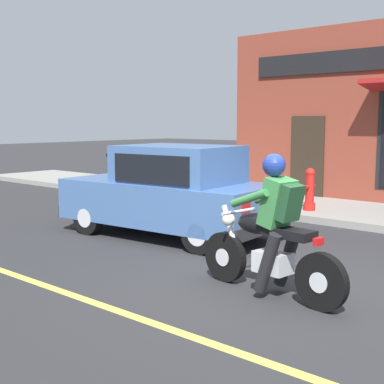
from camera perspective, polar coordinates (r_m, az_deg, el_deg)
The scene contains 6 objects.
ground_plane at distance 6.57m, azimuth 9.25°, elevation -10.02°, with size 80.00×80.00×0.00m, color #2B2B2D.
sidewalk_curb at distance 12.39m, azimuth 10.09°, elevation -1.40°, with size 2.60×22.00×0.14m, color gray.
lane_stripe at distance 7.47m, azimuth -18.98°, elevation -8.15°, with size 0.12×19.80×0.01m, color #D1C64C.
motorcycle_with_rider at distance 6.11m, azimuth 8.47°, elevation -4.76°, with size 0.62×2.02×1.62m.
car_hatchback at distance 9.15m, azimuth -2.35°, elevation -0.03°, with size 1.96×3.91×1.57m.
fire_hydrant at distance 11.29m, azimuth 12.45°, elevation 0.25°, with size 0.36×0.24×0.88m.
Camera 1 is at (-5.34, -3.27, 1.97)m, focal length 50.00 mm.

